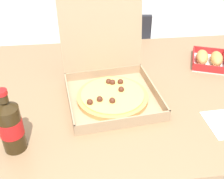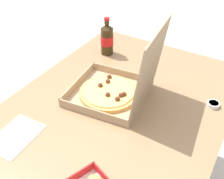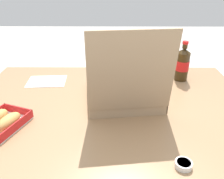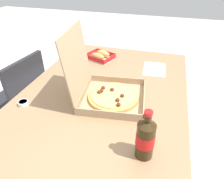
{
  "view_description": "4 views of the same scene",
  "coord_description": "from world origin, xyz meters",
  "px_view_note": "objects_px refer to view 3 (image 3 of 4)",
  "views": [
    {
      "loc": [
        -0.17,
        -0.97,
        1.41
      ],
      "look_at": [
        -0.07,
        -0.08,
        0.79
      ],
      "focal_mm": 45.79,
      "sensor_mm": 36.0,
      "label": 1
    },
    {
      "loc": [
        0.82,
        0.48,
        1.57
      ],
      "look_at": [
        -0.04,
        -0.04,
        0.8
      ],
      "focal_mm": 44.17,
      "sensor_mm": 36.0,
      "label": 2
    },
    {
      "loc": [
        -0.02,
        0.95,
        1.3
      ],
      "look_at": [
        -0.01,
        -0.03,
        0.8
      ],
      "focal_mm": 37.9,
      "sensor_mm": 36.0,
      "label": 3
    },
    {
      "loc": [
        -0.97,
        -0.32,
        1.41
      ],
      "look_at": [
        -0.04,
        -0.06,
        0.77
      ],
      "focal_mm": 32.89,
      "sensor_mm": 36.0,
      "label": 4
    }
  ],
  "objects_px": {
    "pizza_box_open": "(124,92)",
    "bread_side_box": "(2,121)",
    "paper_menu": "(47,81)",
    "dipping_sauce_cup": "(184,164)",
    "cola_bottle": "(182,64)"
  },
  "relations": [
    {
      "from": "pizza_box_open",
      "to": "bread_side_box",
      "type": "height_order",
      "value": "pizza_box_open"
    },
    {
      "from": "bread_side_box",
      "to": "paper_menu",
      "type": "distance_m",
      "value": 0.43
    },
    {
      "from": "cola_bottle",
      "to": "paper_menu",
      "type": "height_order",
      "value": "cola_bottle"
    },
    {
      "from": "pizza_box_open",
      "to": "dipping_sauce_cup",
      "type": "xyz_separation_m",
      "value": [
        -0.17,
        0.42,
        -0.04
      ]
    },
    {
      "from": "dipping_sauce_cup",
      "to": "cola_bottle",
      "type": "bearing_deg",
      "value": -103.28
    },
    {
      "from": "pizza_box_open",
      "to": "bread_side_box",
      "type": "xyz_separation_m",
      "value": [
        0.5,
        0.2,
        -0.03
      ]
    },
    {
      "from": "cola_bottle",
      "to": "paper_menu",
      "type": "distance_m",
      "value": 0.77
    },
    {
      "from": "paper_menu",
      "to": "dipping_sauce_cup",
      "type": "height_order",
      "value": "dipping_sauce_cup"
    },
    {
      "from": "paper_menu",
      "to": "dipping_sauce_cup",
      "type": "distance_m",
      "value": 0.88
    },
    {
      "from": "bread_side_box",
      "to": "paper_menu",
      "type": "xyz_separation_m",
      "value": [
        -0.07,
        -0.42,
        -0.02
      ]
    },
    {
      "from": "pizza_box_open",
      "to": "dipping_sauce_cup",
      "type": "height_order",
      "value": "pizza_box_open"
    },
    {
      "from": "pizza_box_open",
      "to": "bread_side_box",
      "type": "bearing_deg",
      "value": 22.08
    },
    {
      "from": "paper_menu",
      "to": "pizza_box_open",
      "type": "bearing_deg",
      "value": 149.16
    },
    {
      "from": "bread_side_box",
      "to": "dipping_sauce_cup",
      "type": "xyz_separation_m",
      "value": [
        -0.67,
        0.22,
        -0.01
      ]
    },
    {
      "from": "pizza_box_open",
      "to": "cola_bottle",
      "type": "bearing_deg",
      "value": -142.61
    }
  ]
}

